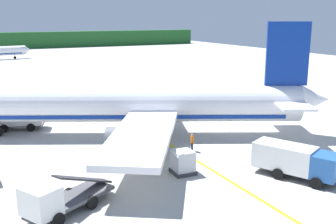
# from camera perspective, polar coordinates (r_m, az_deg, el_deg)

# --- Properties ---
(airliner_foreground) EXTENTS (38.93, 32.86, 11.90)m
(airliner_foreground) POSITION_cam_1_polar(r_m,az_deg,el_deg) (42.17, -5.02, 1.05)
(airliner_foreground) COLOR white
(airliner_foreground) RESTS_ON ground
(service_truck_fuel) EXTENTS (6.63, 4.06, 2.82)m
(service_truck_fuel) POSITION_cam_1_polar(r_m,az_deg,el_deg) (48.05, -21.14, -0.51)
(service_truck_fuel) COLOR white
(service_truck_fuel) RESTS_ON ground
(service_truck_baggage) EXTENTS (6.65, 4.94, 2.68)m
(service_truck_baggage) POSITION_cam_1_polar(r_m,az_deg,el_deg) (26.73, -15.65, -11.86)
(service_truck_baggage) COLOR white
(service_truck_baggage) RESTS_ON ground
(service_truck_catering) EXTENTS (4.79, 6.78, 2.56)m
(service_truck_catering) POSITION_cam_1_polar(r_m,az_deg,el_deg) (33.00, 17.61, -6.52)
(service_truck_catering) COLOR #2659A5
(service_truck_catering) RESTS_ON ground
(cargo_container_mid) EXTENTS (1.83, 1.83, 2.04)m
(cargo_container_mid) POSITION_cam_1_polar(r_m,az_deg,el_deg) (32.50, 2.10, -7.14)
(cargo_container_mid) COLOR #333338
(cargo_container_mid) RESTS_ON ground
(crew_marshaller) EXTENTS (0.48, 0.48, 1.76)m
(crew_marshaller) POSITION_cam_1_polar(r_m,az_deg,el_deg) (36.11, -1.79, -4.88)
(crew_marshaller) COLOR #191E33
(crew_marshaller) RESTS_ON ground
(crew_loader_left) EXTENTS (0.56, 0.42, 1.62)m
(crew_loader_left) POSITION_cam_1_polar(r_m,az_deg,el_deg) (38.05, 13.85, -4.46)
(crew_loader_left) COLOR #191E33
(crew_loader_left) RESTS_ON ground
(crew_loader_right) EXTENTS (0.34, 0.61, 1.72)m
(crew_loader_right) POSITION_cam_1_polar(r_m,az_deg,el_deg) (37.78, 3.45, -4.11)
(crew_loader_right) COLOR #191E33
(crew_loader_right) RESTS_ON ground
(apron_guide_line) EXTENTS (0.30, 60.00, 0.01)m
(apron_guide_line) POSITION_cam_1_polar(r_m,az_deg,el_deg) (39.70, 0.47, -4.74)
(apron_guide_line) COLOR yellow
(apron_guide_line) RESTS_ON ground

